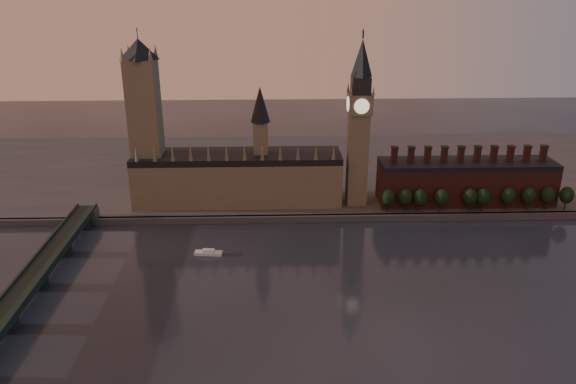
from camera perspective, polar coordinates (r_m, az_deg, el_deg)
name	(u,v)px	position (r m, az deg, el deg)	size (l,w,h in m)	color
ground	(368,301)	(265.49, 8.09, -10.91)	(900.00, 900.00, 0.00)	black
north_bank	(329,171)	(424.73, 4.20, 2.15)	(900.00, 182.00, 4.00)	#4B4B50
palace_of_westminster	(239,175)	(357.01, -5.04, 1.72)	(130.00, 30.30, 74.00)	#786E55
victoria_tower	(145,118)	(354.16, -14.32, 7.30)	(24.00, 24.00, 108.00)	#786E55
big_ben	(359,122)	(345.73, 7.23, 7.08)	(15.00, 15.00, 107.00)	#786E55
chimney_block	(466,181)	(374.12, 17.61, 1.08)	(110.00, 25.00, 37.00)	#562921
embankment_tree_0	(388,197)	(347.60, 10.09, -0.53)	(8.60, 8.60, 14.88)	black
embankment_tree_1	(405,197)	(350.19, 11.83, -0.49)	(8.60, 8.60, 14.88)	black
embankment_tree_2	(420,197)	(351.72, 13.26, -0.51)	(8.60, 8.60, 14.88)	black
embankment_tree_3	(441,197)	(354.93, 15.33, -0.51)	(8.60, 8.60, 14.88)	black
embankment_tree_4	(470,197)	(360.77, 17.98, -0.45)	(8.60, 8.60, 14.88)	black
embankment_tree_5	(483,197)	(363.49, 19.19, -0.44)	(8.60, 8.60, 14.88)	black
embankment_tree_6	(508,196)	(370.12, 21.46, -0.36)	(8.60, 8.60, 14.88)	black
embankment_tree_7	(528,195)	(375.47, 23.24, -0.32)	(8.60, 8.60, 14.88)	black
embankment_tree_8	(547,195)	(381.18, 24.86, -0.27)	(8.60, 8.60, 14.88)	black
embankment_tree_9	(567,195)	(385.74, 26.46, -0.29)	(8.60, 8.60, 14.88)	black
westminster_bridge	(22,296)	(278.83, -25.45, -9.51)	(14.00, 200.00, 11.55)	black
river_boat	(208,253)	(305.49, -8.09, -6.11)	(15.09, 5.74, 2.95)	silver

